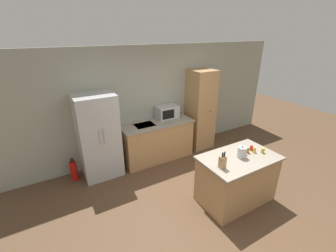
# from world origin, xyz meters

# --- Properties ---
(ground_plane) EXTENTS (14.00, 14.00, 0.00)m
(ground_plane) POSITION_xyz_m (0.00, 0.00, 0.00)
(ground_plane) COLOR brown
(wall_back) EXTENTS (7.20, 0.06, 2.60)m
(wall_back) POSITION_xyz_m (0.00, 2.33, 1.30)
(wall_back) COLOR #9EA393
(wall_back) RESTS_ON ground_plane
(refrigerator) EXTENTS (0.78, 0.66, 1.76)m
(refrigerator) POSITION_xyz_m (-1.43, 1.98, 0.88)
(refrigerator) COLOR #B7BABC
(refrigerator) RESTS_ON ground_plane
(back_counter) EXTENTS (1.69, 0.69, 0.92)m
(back_counter) POSITION_xyz_m (-0.11, 1.98, 0.46)
(back_counter) COLOR tan
(back_counter) RESTS_ON ground_plane
(pantry_cabinet) EXTENTS (0.59, 0.62, 2.01)m
(pantry_cabinet) POSITION_xyz_m (1.17, 2.00, 1.00)
(pantry_cabinet) COLOR tan
(pantry_cabinet) RESTS_ON ground_plane
(kitchen_island) EXTENTS (1.34, 0.83, 0.89)m
(kitchen_island) POSITION_xyz_m (0.43, -0.05, 0.45)
(kitchen_island) COLOR tan
(kitchen_island) RESTS_ON ground_plane
(microwave) EXTENTS (0.51, 0.35, 0.30)m
(microwave) POSITION_xyz_m (0.25, 2.11, 1.07)
(microwave) COLOR #B2B5B7
(microwave) RESTS_ON back_counter
(knife_block) EXTENTS (0.09, 0.09, 0.29)m
(knife_block) POSITION_xyz_m (-0.05, -0.15, 1.00)
(knife_block) COLOR tan
(knife_block) RESTS_ON kitchen_island
(spice_bottle_tall_dark) EXTENTS (0.05, 0.05, 0.10)m
(spice_bottle_tall_dark) POSITION_xyz_m (0.77, -0.07, 0.94)
(spice_bottle_tall_dark) COLOR gold
(spice_bottle_tall_dark) RESTS_ON kitchen_island
(spice_bottle_short_red) EXTENTS (0.05, 0.05, 0.09)m
(spice_bottle_short_red) POSITION_xyz_m (0.66, -0.03, 0.94)
(spice_bottle_short_red) COLOR orange
(spice_bottle_short_red) RESTS_ON kitchen_island
(spice_bottle_amber_oil) EXTENTS (0.05, 0.05, 0.09)m
(spice_bottle_amber_oil) POSITION_xyz_m (0.57, 0.07, 0.94)
(spice_bottle_amber_oil) COLOR orange
(spice_bottle_amber_oil) RESTS_ON kitchen_island
(spice_bottle_green_herb) EXTENTS (0.06, 0.06, 0.09)m
(spice_bottle_green_herb) POSITION_xyz_m (0.57, -0.03, 0.94)
(spice_bottle_green_herb) COLOR #563319
(spice_bottle_green_herb) RESTS_ON kitchen_island
(spice_bottle_pale_salt) EXTENTS (0.06, 0.06, 0.09)m
(spice_bottle_pale_salt) POSITION_xyz_m (0.79, 0.02, 0.93)
(spice_bottle_pale_salt) COLOR #B2281E
(spice_bottle_pale_salt) RESTS_ON kitchen_island
(spice_bottle_orange_cap) EXTENTS (0.06, 0.06, 0.10)m
(spice_bottle_orange_cap) POSITION_xyz_m (0.89, -0.15, 0.94)
(spice_bottle_orange_cap) COLOR gold
(spice_bottle_orange_cap) RESTS_ON kitchen_island
(kettle) EXTENTS (0.15, 0.15, 0.21)m
(kettle) POSITION_xyz_m (0.46, -0.07, 0.99)
(kettle) COLOR #B2B5B7
(kettle) RESTS_ON kitchen_island
(fire_extinguisher) EXTENTS (0.14, 0.14, 0.49)m
(fire_extinguisher) POSITION_xyz_m (-2.00, 2.04, 0.22)
(fire_extinguisher) COLOR red
(fire_extinguisher) RESTS_ON ground_plane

